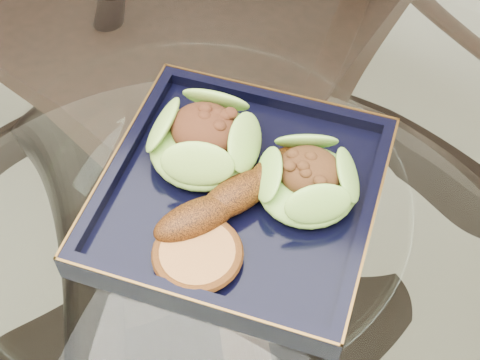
% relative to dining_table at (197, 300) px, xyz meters
% --- Properties ---
extents(dining_table, '(1.13, 1.13, 0.77)m').
position_rel_dining_table_xyz_m(dining_table, '(0.00, 0.00, 0.00)').
color(dining_table, white).
rests_on(dining_table, ground).
extents(dining_chair, '(0.53, 0.53, 1.07)m').
position_rel_dining_table_xyz_m(dining_chair, '(-0.22, 0.46, -0.00)').
color(dining_chair, black).
rests_on(dining_chair, ground).
extents(navy_plate, '(0.31, 0.31, 0.02)m').
position_rel_dining_table_xyz_m(navy_plate, '(0.03, 0.05, 0.17)').
color(navy_plate, black).
rests_on(navy_plate, dining_table).
extents(lettuce_wrap_left, '(0.13, 0.13, 0.04)m').
position_rel_dining_table_xyz_m(lettuce_wrap_left, '(-0.02, 0.07, 0.20)').
color(lettuce_wrap_left, olive).
rests_on(lettuce_wrap_left, navy_plate).
extents(lettuce_wrap_right, '(0.11, 0.11, 0.04)m').
position_rel_dining_table_xyz_m(lettuce_wrap_right, '(0.09, 0.08, 0.20)').
color(lettuce_wrap_right, '#64982C').
rests_on(lettuce_wrap_right, navy_plate).
extents(roasted_plantain, '(0.11, 0.17, 0.03)m').
position_rel_dining_table_xyz_m(roasted_plantain, '(0.04, 0.03, 0.20)').
color(roasted_plantain, '#562909').
rests_on(roasted_plantain, navy_plate).
extents(crumb_patty, '(0.08, 0.08, 0.01)m').
position_rel_dining_table_xyz_m(crumb_patty, '(0.03, -0.04, 0.19)').
color(crumb_patty, '#A77137').
rests_on(crumb_patty, navy_plate).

